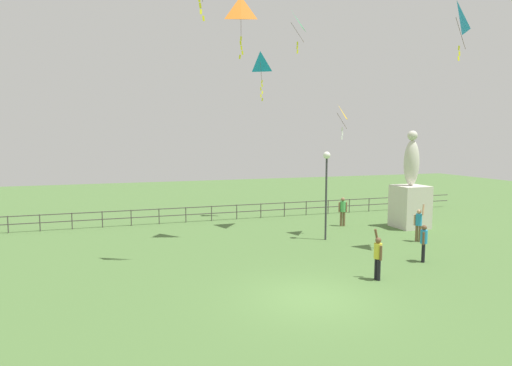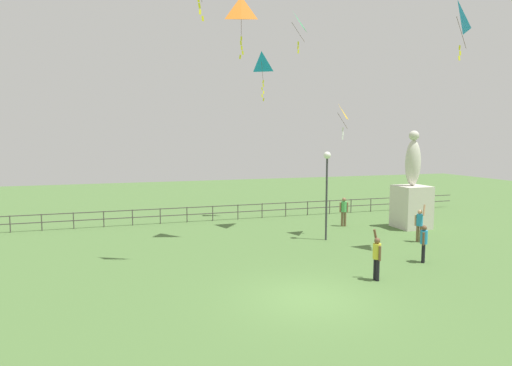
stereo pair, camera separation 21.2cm
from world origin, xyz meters
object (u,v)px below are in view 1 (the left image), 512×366
(person_0, at_px, (419,223))
(kite_3, at_px, (260,64))
(person_1, at_px, (378,255))
(person_2, at_px, (343,210))
(kite_0, at_px, (291,23))
(statue_monument, at_px, (410,197))
(kite_2, at_px, (456,18))
(person_3, at_px, (424,241))
(kite_5, at_px, (241,13))
(lamppost, at_px, (326,176))
(kite_4, at_px, (337,114))

(person_0, bearing_deg, kite_3, 124.23)
(person_1, distance_m, person_2, 9.80)
(person_0, xyz_separation_m, kite_3, (-5.58, 8.20, 8.78))
(person_2, distance_m, kite_0, 10.94)
(kite_0, relative_size, kite_3, 0.76)
(person_0, bearing_deg, statue_monument, 59.06)
(kite_0, height_order, kite_2, kite_0)
(person_1, distance_m, kite_3, 15.42)
(person_0, height_order, person_2, person_0)
(person_3, bearing_deg, kite_2, 25.68)
(person_1, distance_m, kite_2, 10.95)
(kite_2, distance_m, kite_5, 9.78)
(person_3, xyz_separation_m, kite_5, (-6.01, 6.46, 10.34))
(lamppost, distance_m, kite_0, 8.73)
(person_2, distance_m, kite_2, 11.57)
(person_1, xyz_separation_m, kite_4, (2.10, 7.06, 5.50))
(lamppost, relative_size, kite_4, 2.47)
(person_2, distance_m, kite_3, 10.24)
(person_0, distance_m, person_1, 6.97)
(lamppost, height_order, kite_2, kite_2)
(person_1, distance_m, kite_0, 14.02)
(person_0, xyz_separation_m, kite_5, (-8.22, 3.39, 10.29))
(person_1, relative_size, kite_5, 0.62)
(person_1, height_order, person_2, person_1)
(kite_3, height_order, kite_5, kite_5)
(statue_monument, bearing_deg, kite_3, 145.41)
(person_3, height_order, kite_0, kite_0)
(person_2, relative_size, person_3, 1.09)
(kite_2, xyz_separation_m, kite_4, (-3.08, 4.70, -3.86))
(kite_4, bearing_deg, lamppost, -140.62)
(person_0, distance_m, person_2, 4.91)
(kite_0, distance_m, kite_4, 5.72)
(kite_0, relative_size, kite_4, 1.24)
(lamppost, xyz_separation_m, kite_0, (-0.72, 3.04, 8.15))
(kite_2, bearing_deg, person_0, 85.00)
(kite_2, bearing_deg, kite_5, 145.68)
(person_1, xyz_separation_m, kite_5, (-2.86, 7.85, 10.31))
(person_3, xyz_separation_m, kite_4, (-1.05, 5.67, 5.53))
(person_1, height_order, person_3, person_1)
(person_2, xyz_separation_m, kite_4, (-1.59, -2.01, 5.45))
(person_2, height_order, kite_4, kite_4)
(person_2, height_order, kite_5, kite_5)
(lamppost, bearing_deg, kite_5, 158.25)
(person_0, bearing_deg, kite_5, 157.58)
(statue_monument, relative_size, kite_4, 3.08)
(person_1, bearing_deg, person_3, 23.84)
(kite_3, bearing_deg, lamppost, -78.16)
(person_0, distance_m, kite_2, 9.56)
(statue_monument, bearing_deg, person_1, -133.69)
(kite_5, bearing_deg, kite_4, -9.04)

